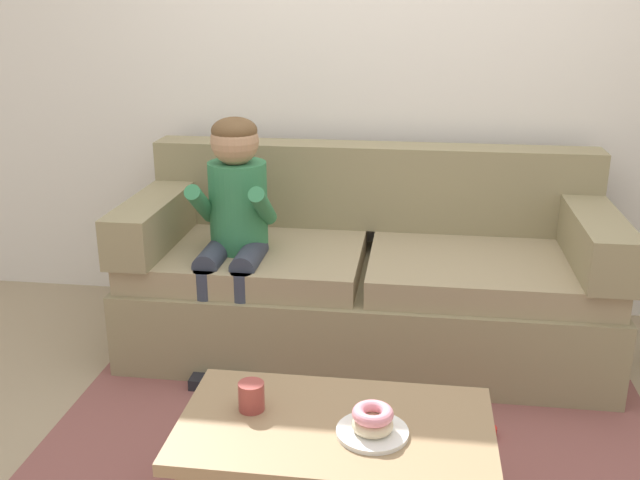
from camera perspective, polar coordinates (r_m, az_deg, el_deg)
ground at (r=2.81m, az=2.57°, el=-15.85°), size 10.00×10.00×0.00m
wall_back at (r=3.71m, az=5.03°, el=15.70°), size 8.00×0.10×2.80m
couch at (r=3.40m, az=3.70°, el=-3.04°), size 2.16×0.90×0.91m
coffee_table at (r=2.23m, az=1.20°, el=-15.20°), size 0.93×0.53×0.40m
person_child at (r=3.18m, az=-6.79°, el=1.77°), size 0.34×0.58×1.10m
plate at (r=2.15m, az=4.15°, el=-14.88°), size 0.21×0.21×0.01m
donut at (r=2.14m, az=4.17°, el=-14.32°), size 0.12×0.12×0.04m
donut_second at (r=2.12m, az=4.19°, el=-13.50°), size 0.16×0.16×0.04m
mug at (r=2.25m, az=-5.44°, el=-12.17°), size 0.08×0.08×0.09m
toy_controller at (r=2.89m, az=11.47°, el=-14.56°), size 0.23×0.09×0.05m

